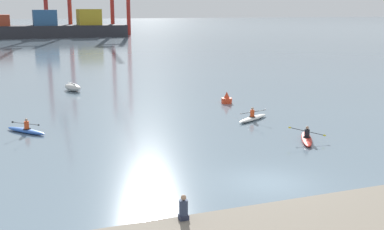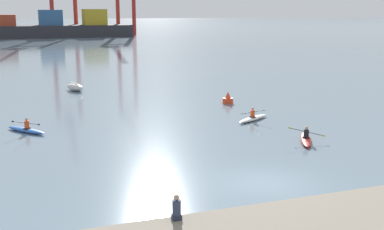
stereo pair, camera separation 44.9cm
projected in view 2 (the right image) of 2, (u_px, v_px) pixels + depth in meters
ground_plane at (264, 183)px, 21.96m from camera, size 800.00×800.00×0.00m
container_barge at (52, 28)px, 135.56m from camera, size 44.69×11.41×7.84m
capsized_dinghy at (75, 87)px, 46.86m from camera, size 1.91×2.82×0.76m
channel_buoy at (228, 99)px, 40.54m from camera, size 0.90×0.90×1.00m
kayak_white at (253, 118)px, 34.36m from camera, size 3.24×2.23×0.97m
kayak_blue at (26, 130)px, 31.06m from camera, size 2.60×3.03×0.99m
kayak_red at (306, 139)px, 28.87m from camera, size 2.20×3.25×0.95m
seated_onlooker at (177, 209)px, 16.26m from camera, size 0.32×0.30×0.90m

